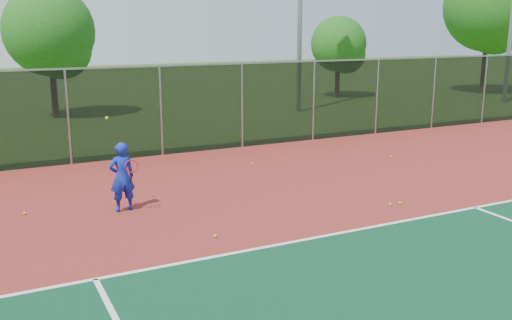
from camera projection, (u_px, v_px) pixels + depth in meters
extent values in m
cube|color=maroon|center=(443.00, 235.00, 12.00)|extent=(30.00, 20.00, 0.02)
cube|color=white|center=(475.00, 208.00, 13.73)|extent=(22.00, 0.10, 0.00)
cube|color=black|center=(242.00, 106.00, 20.38)|extent=(30.00, 0.04, 3.00)
cube|color=gray|center=(242.00, 63.00, 20.04)|extent=(30.00, 0.06, 0.06)
imported|color=#1227B0|center=(122.00, 177.00, 13.35)|extent=(0.63, 0.44, 1.66)
cylinder|color=black|center=(131.00, 178.00, 13.19)|extent=(0.03, 0.15, 0.27)
torus|color=#A51414|center=(131.00, 166.00, 13.04)|extent=(0.30, 0.13, 0.29)
sphere|color=#AED118|center=(107.00, 118.00, 13.01)|extent=(0.07, 0.07, 0.07)
sphere|color=#AED118|center=(253.00, 163.00, 18.05)|extent=(0.07, 0.07, 0.07)
sphere|color=#AED118|center=(390.00, 204.00, 13.91)|extent=(0.07, 0.07, 0.07)
sphere|color=#AED118|center=(25.00, 213.00, 13.23)|extent=(0.07, 0.07, 0.07)
sphere|color=#AED118|center=(400.00, 203.00, 14.00)|extent=(0.07, 0.07, 0.07)
sphere|color=#AED118|center=(215.00, 236.00, 11.80)|extent=(0.07, 0.07, 0.07)
sphere|color=#AED118|center=(391.00, 156.00, 19.03)|extent=(0.07, 0.07, 0.07)
cylinder|color=#372214|center=(54.00, 93.00, 27.23)|extent=(0.30, 0.30, 2.37)
sphere|color=#195215|center=(49.00, 31.00, 26.57)|extent=(4.21, 4.21, 4.21)
sphere|color=#195215|center=(60.00, 48.00, 26.66)|extent=(2.89, 2.89, 2.89)
cylinder|color=#372214|center=(337.00, 82.00, 35.08)|extent=(0.30, 0.30, 1.89)
sphere|color=#195215|center=(338.00, 44.00, 34.56)|extent=(3.35, 3.35, 3.35)
sphere|color=#195215|center=(346.00, 55.00, 34.61)|extent=(2.31, 2.31, 2.31)
cylinder|color=#372214|center=(484.00, 69.00, 37.08)|extent=(0.30, 0.30, 3.22)
sphere|color=#195215|center=(489.00, 6.00, 36.18)|extent=(5.72, 5.72, 5.72)
sphere|color=#195215|center=(496.00, 23.00, 36.33)|extent=(3.93, 3.93, 3.93)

